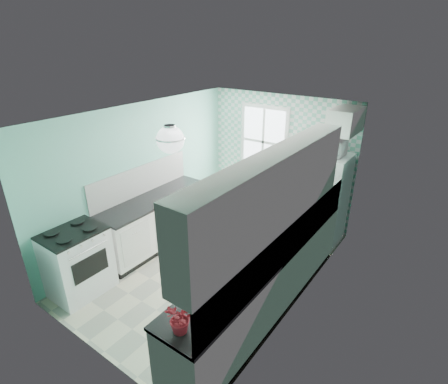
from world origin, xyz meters
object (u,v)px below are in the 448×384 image
Objects in this scene: potted_plant at (181,319)px; fridge at (323,199)px; sink at (293,229)px; fruit_bowl at (214,300)px; stove at (77,261)px; ceiling_light at (170,139)px; microwave at (330,147)px.

fridge is at bearing 91.35° from potted_plant.
sink is 2.34× the size of fruit_bowl.
sink is at bearing 41.85° from stove.
stove is (-2.31, -3.44, -0.31)m from fridge.
fruit_bowl is 0.74× the size of potted_plant.
ceiling_light reaches higher than stove.
sink is at bearing -82.69° from fridge.
fridge is at bearing 58.33° from stove.
stove is at bearing 170.61° from potted_plant.
stove reaches higher than fruit_bowl.
potted_plant reaches higher than fruit_bowl.
fridge is at bearing 66.93° from ceiling_light.
microwave is at bearing 91.35° from potted_plant.
fridge is 0.96m from microwave.
stove is 3.18× the size of potted_plant.
stove is 4.33m from microwave.
potted_plant is 0.63× the size of microwave.
ceiling_light is 0.65× the size of sink.
stove is 1.84× the size of sink.
ceiling_light reaches higher than microwave.
potted_plant reaches higher than stove.
stove is at bearing -120.31° from fridge.
fruit_bowl is at bearing -84.86° from fridge.
fruit_bowl is at bearing -31.28° from ceiling_light.
microwave reaches higher than fruit_bowl.
sink is (2.40, 1.99, 0.41)m from stove.
stove is (-1.20, -0.83, -1.80)m from ceiling_light.
ceiling_light is at bearing 148.72° from fruit_bowl.
microwave is at bearing 93.79° from sink.
ceiling_light is 2.11m from potted_plant.
potted_plant is (1.20, -1.23, -1.23)m from ceiling_light.
ceiling_light is 1.12× the size of potted_plant.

